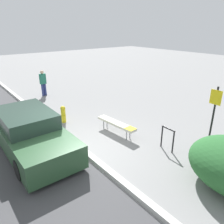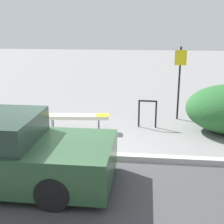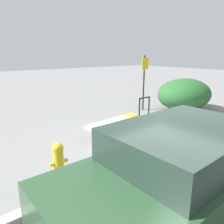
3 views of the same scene
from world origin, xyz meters
name	(u,v)px [view 2 (image 2 of 3)]	position (x,y,z in m)	size (l,w,h in m)	color
ground_plane	(68,157)	(0.00, 0.00, 0.00)	(60.00, 60.00, 0.00)	gray
curb	(68,155)	(0.00, 0.00, 0.07)	(60.00, 0.20, 0.13)	#B7B7B2
bench	(76,117)	(-0.21, 1.77, 0.43)	(1.90, 0.49, 0.50)	gray
bike_rack	(148,111)	(1.81, 2.39, 0.50)	(0.55, 0.07, 0.83)	black
sign_post	(179,77)	(2.77, 3.32, 1.38)	(0.36, 0.08, 2.30)	black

